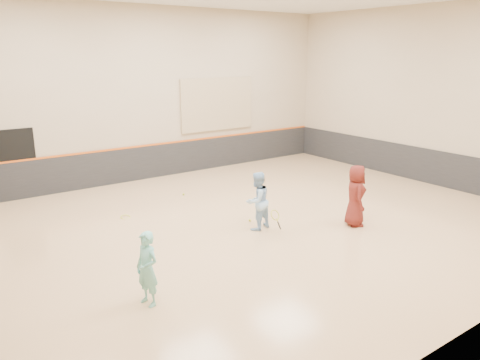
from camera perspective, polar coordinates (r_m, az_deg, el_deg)
room at (r=12.24m, az=1.51°, el=-1.84°), size 15.04×12.04×6.22m
wainscot_back at (r=17.27m, az=-10.55°, el=2.23°), size 14.90×0.04×1.20m
wainscot_right at (r=17.69m, az=21.18°, el=1.76°), size 0.04×11.90×1.20m
accent_stripe at (r=17.13m, az=-10.64°, el=4.25°), size 14.90×0.03×0.06m
acoustic_panel at (r=18.28m, az=-2.77°, el=9.22°), size 3.20×0.08×2.00m
doorway at (r=15.86m, az=-25.49°, el=1.70°), size 1.10×0.05×2.20m
girl at (r=8.62m, az=-11.25°, el=-10.58°), size 0.45×0.57×1.39m
instructor at (r=11.94m, az=2.12°, el=-2.57°), size 0.82×0.69×1.51m
young_man at (r=12.57m, az=13.90°, el=-1.85°), size 0.86×0.95×1.62m
held_racket at (r=11.93m, az=4.29°, el=-4.28°), size 0.35×0.35×0.58m
spare_racket at (r=13.34m, az=-13.79°, el=-4.17°), size 0.60×0.60×0.15m
ball_under_racket at (r=12.69m, az=1.21°, el=-4.93°), size 0.07×0.07×0.07m
ball_in_hand at (r=12.52m, az=14.56°, el=-1.09°), size 0.07×0.07×0.07m
ball_beside_spare at (r=15.08m, az=-6.90°, el=-1.74°), size 0.07×0.07×0.07m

